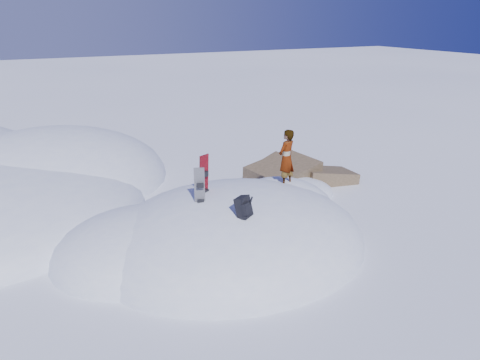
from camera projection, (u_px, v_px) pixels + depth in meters
name	position (u px, v px, depth m)	size (l,w,h in m)	color
ground	(233.00, 246.00, 11.99)	(120.00, 120.00, 0.00)	white
snow_mound	(223.00, 244.00, 12.12)	(8.00, 6.00, 3.00)	silver
rock_outcrop	(292.00, 187.00, 16.10)	(4.68, 4.41, 1.68)	brown
snowboard_red	(204.00, 185.00, 11.54)	(0.32, 0.27, 1.58)	red
snowboard_dark	(200.00, 195.00, 11.00)	(0.29, 0.24, 1.34)	black
backpack	(244.00, 207.00, 10.36)	(0.46, 0.51, 0.56)	black
gear_pile	(151.00, 285.00, 10.04)	(0.96, 0.73, 0.26)	black
person	(286.00, 158.00, 12.68)	(0.58, 0.38, 1.59)	slate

